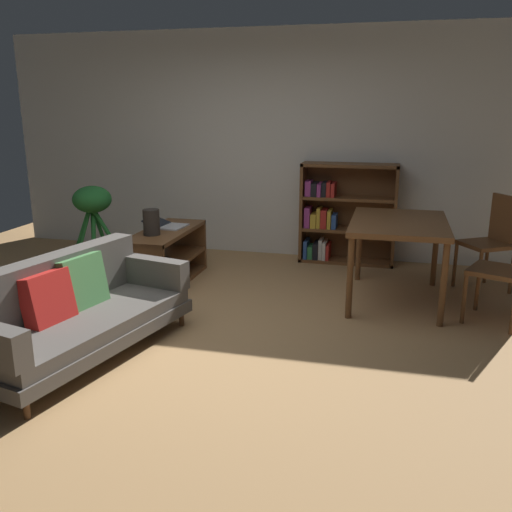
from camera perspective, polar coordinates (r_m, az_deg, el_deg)
ground_plane at (r=4.64m, az=-6.22°, el=-7.91°), size 8.16×8.16×0.00m
back_wall_panel at (r=6.87m, az=1.37°, el=11.38°), size 6.80×0.10×2.70m
fabric_couch at (r=4.35m, az=-18.43°, el=-5.33°), size 1.14×1.91×0.73m
media_console at (r=5.89m, az=-9.21°, el=-0.11°), size 0.46×1.22×0.56m
open_laptop at (r=5.97m, az=-9.12°, el=3.19°), size 0.44×0.34×0.08m
desk_speaker at (r=5.61m, az=-10.75°, el=3.46°), size 0.17×0.17×0.26m
potted_floor_plant at (r=6.46m, az=-16.43°, el=3.80°), size 0.52×0.43×0.96m
dining_table at (r=5.33m, az=14.50°, el=2.69°), size 0.88×1.24×0.78m
dining_chair_near at (r=5.10m, az=24.50°, el=-1.13°), size 0.57×0.57×0.86m
dining_chair_far at (r=6.01m, az=23.24°, el=1.73°), size 0.58×0.57×0.96m
bookshelf at (r=6.64m, az=8.77°, el=4.22°), size 1.11×0.34×1.17m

